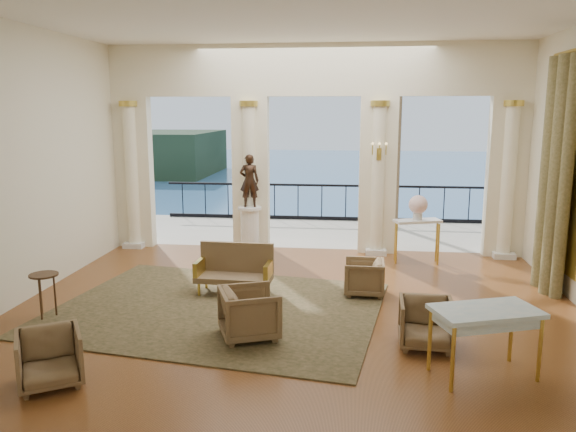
# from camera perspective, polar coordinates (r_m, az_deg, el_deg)

# --- Properties ---
(floor) EXTENTS (9.00, 9.00, 0.00)m
(floor) POSITION_cam_1_polar(r_m,az_deg,el_deg) (9.05, 0.79, -9.43)
(floor) COLOR #49280F
(floor) RESTS_ON ground
(room_walls) EXTENTS (9.00, 9.00, 9.00)m
(room_walls) POSITION_cam_1_polar(r_m,az_deg,el_deg) (7.38, -0.04, 8.87)
(room_walls) COLOR #F0E7C9
(room_walls) RESTS_ON ground
(arcade) EXTENTS (9.00, 0.56, 4.50)m
(arcade) POSITION_cam_1_polar(r_m,az_deg,el_deg) (12.31, 2.63, 8.24)
(arcade) COLOR #F2E8C4
(arcade) RESTS_ON ground
(terrace) EXTENTS (10.00, 3.60, 0.10)m
(terrace) POSITION_cam_1_polar(r_m,az_deg,el_deg) (14.62, 3.08, -1.78)
(terrace) COLOR #A69E8C
(terrace) RESTS_ON ground
(balustrade) EXTENTS (9.00, 0.06, 1.03)m
(balustrade) POSITION_cam_1_polar(r_m,az_deg,el_deg) (16.10, 3.45, 1.04)
(balustrade) COLOR black
(balustrade) RESTS_ON terrace
(palm_tree) EXTENTS (2.00, 2.00, 4.50)m
(palm_tree) POSITION_cam_1_polar(r_m,az_deg,el_deg) (15.12, 11.26, 14.24)
(palm_tree) COLOR #4C3823
(palm_tree) RESTS_ON terrace
(headland) EXTENTS (22.00, 18.00, 6.00)m
(headland) POSITION_cam_1_polar(r_m,az_deg,el_deg) (84.52, -14.96, 6.25)
(headland) COLOR black
(headland) RESTS_ON sea
(sea) EXTENTS (160.00, 160.00, 0.00)m
(sea) POSITION_cam_1_polar(r_m,az_deg,el_deg) (69.06, 5.80, 3.12)
(sea) COLOR #295395
(sea) RESTS_ON ground
(curtain) EXTENTS (0.33, 1.40, 4.09)m
(curtain) POSITION_cam_1_polar(r_m,az_deg,el_deg) (10.58, 25.52, 3.73)
(curtain) COLOR brown
(curtain) RESTS_ON ground
(window_frame) EXTENTS (0.04, 1.60, 3.40)m
(window_frame) POSITION_cam_1_polar(r_m,az_deg,el_deg) (10.64, 26.51, 4.12)
(window_frame) COLOR gold
(window_frame) RESTS_ON room_walls
(wall_sconce) EXTENTS (0.30, 0.11, 0.33)m
(wall_sconce) POSITION_cam_1_polar(r_m,az_deg,el_deg) (12.00, 9.23, 6.35)
(wall_sconce) COLOR gold
(wall_sconce) RESTS_ON arcade
(rug) EXTENTS (5.53, 4.60, 0.02)m
(rug) POSITION_cam_1_polar(r_m,az_deg,el_deg) (9.11, -7.19, -9.30)
(rug) COLOR #2E3119
(rug) RESTS_ON ground
(armchair_a) EXTENTS (0.93, 0.91, 0.71)m
(armchair_a) POSITION_cam_1_polar(r_m,az_deg,el_deg) (7.15, -23.10, -12.91)
(armchair_a) COLOR #3F311C
(armchair_a) RESTS_ON ground
(armchair_b) EXTENTS (0.72, 0.68, 0.72)m
(armchair_b) POSITION_cam_1_polar(r_m,az_deg,el_deg) (7.79, 13.85, -10.34)
(armchair_b) COLOR #3F311C
(armchair_b) RESTS_ON ground
(armchair_c) EXTENTS (0.63, 0.67, 0.67)m
(armchair_c) POSITION_cam_1_polar(r_m,az_deg,el_deg) (9.70, 7.73, -6.02)
(armchair_c) COLOR #3F311C
(armchair_c) RESTS_ON ground
(armchair_d) EXTENTS (0.94, 0.97, 0.78)m
(armchair_d) POSITION_cam_1_polar(r_m,az_deg,el_deg) (7.87, -3.93, -9.59)
(armchair_d) COLOR #3F311C
(armchair_d) RESTS_ON ground
(settee) EXTENTS (1.32, 0.60, 0.86)m
(settee) POSITION_cam_1_polar(r_m,az_deg,el_deg) (9.73, -5.41, -5.38)
(settee) COLOR #3F311C
(settee) RESTS_ON ground
(game_table) EXTENTS (1.37, 1.03, 0.83)m
(game_table) POSITION_cam_1_polar(r_m,az_deg,el_deg) (7.05, 19.44, -9.55)
(game_table) COLOR silver
(game_table) RESTS_ON ground
(pedestal) EXTENTS (0.56, 0.56, 1.02)m
(pedestal) POSITION_cam_1_polar(r_m,az_deg,el_deg) (12.43, -3.89, -1.47)
(pedestal) COLOR silver
(pedestal) RESTS_ON ground
(statue) EXTENTS (0.46, 0.33, 1.15)m
(statue) POSITION_cam_1_polar(r_m,az_deg,el_deg) (12.25, -3.95, 3.60)
(statue) COLOR black
(statue) RESTS_ON pedestal
(console_table) EXTENTS (1.02, 0.65, 0.90)m
(console_table) POSITION_cam_1_polar(r_m,az_deg,el_deg) (11.82, 12.99, -1.11)
(console_table) COLOR silver
(console_table) RESTS_ON ground
(urn) EXTENTS (0.38, 0.38, 0.51)m
(urn) POSITION_cam_1_polar(r_m,az_deg,el_deg) (11.74, 13.08, 1.01)
(urn) COLOR silver
(urn) RESTS_ON console_table
(side_table) EXTENTS (0.43, 0.43, 0.69)m
(side_table) POSITION_cam_1_polar(r_m,az_deg,el_deg) (9.27, -23.54, -6.00)
(side_table) COLOR black
(side_table) RESTS_ON ground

